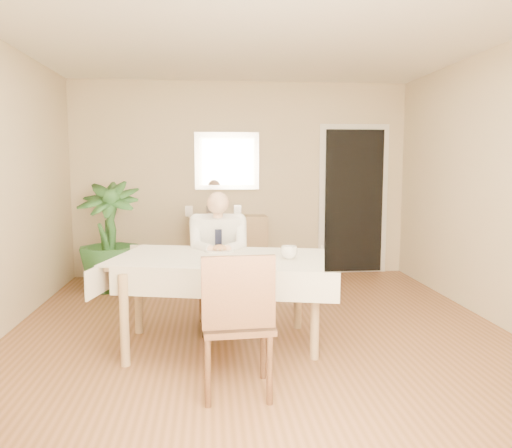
{
  "coord_description": "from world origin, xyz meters",
  "views": [
    {
      "loc": [
        -0.43,
        -4.26,
        1.5
      ],
      "look_at": [
        0.0,
        0.35,
        0.95
      ],
      "focal_mm": 35.0,
      "sensor_mm": 36.0,
      "label": 1
    }
  ],
  "objects": [
    {
      "name": "coffee_mug",
      "position": [
        0.2,
        -0.37,
        0.8
      ],
      "size": [
        0.18,
        0.18,
        0.1
      ],
      "primitive_type": "imported",
      "rotation": [
        0.0,
        0.0,
        0.43
      ],
      "color": "white",
      "rests_on": "dining_table"
    },
    {
      "name": "window",
      "position": [
        0.0,
        -2.47,
        1.45
      ],
      "size": [
        1.34,
        0.04,
        1.44
      ],
      "color": "white",
      "rests_on": "room"
    },
    {
      "name": "photo_frame_left",
      "position": [
        -0.7,
        2.33,
        0.89
      ],
      "size": [
        0.1,
        0.02,
        0.14
      ],
      "primitive_type": "cube",
      "color": "silver",
      "rests_on": "sideboard"
    },
    {
      "name": "room",
      "position": [
        0.0,
        0.0,
        1.3
      ],
      "size": [
        5.0,
        5.02,
        2.6
      ],
      "color": "brown",
      "rests_on": "ground"
    },
    {
      "name": "fork",
      "position": [
        -0.39,
        -0.04,
        0.78
      ],
      "size": [
        0.01,
        0.13,
        0.01
      ],
      "primitive_type": "cylinder",
      "rotation": [
        1.57,
        0.0,
        0.0
      ],
      "color": "silver",
      "rests_on": "dining_table"
    },
    {
      "name": "photo_frame_right",
      "position": [
        -0.06,
        2.4,
        0.89
      ],
      "size": [
        0.1,
        0.02,
        0.14
      ],
      "primitive_type": "cube",
      "color": "silver",
      "rests_on": "sideboard"
    },
    {
      "name": "dining_table",
      "position": [
        -0.35,
        -0.22,
        0.67
      ],
      "size": [
        1.94,
        1.4,
        0.75
      ],
      "rotation": [
        0.0,
        0.0,
        -0.23
      ],
      "color": "#9C8159",
      "rests_on": "ground"
    },
    {
      "name": "chair_far",
      "position": [
        -0.35,
        0.66,
        0.46
      ],
      "size": [
        0.43,
        0.43,
        0.83
      ],
      "rotation": [
        0.0,
        0.0,
        -0.11
      ],
      "color": "#402515",
      "rests_on": "ground"
    },
    {
      "name": "chair_near",
      "position": [
        -0.26,
        -1.18,
        0.54
      ],
      "size": [
        0.48,
        0.48,
        0.96
      ],
      "rotation": [
        0.0,
        0.0,
        0.06
      ],
      "color": "#402515",
      "rests_on": "ground"
    },
    {
      "name": "seated_man",
      "position": [
        -0.35,
        0.38,
        0.69
      ],
      "size": [
        0.48,
        0.72,
        1.24
      ],
      "color": "white",
      "rests_on": "ground"
    },
    {
      "name": "doorway",
      "position": [
        1.55,
        2.46,
        1.0
      ],
      "size": [
        0.96,
        0.07,
        2.1
      ],
      "color": "white",
      "rests_on": "ground"
    },
    {
      "name": "food",
      "position": [
        -0.35,
        0.02,
        0.78
      ],
      "size": [
        0.14,
        0.14,
        0.06
      ],
      "primitive_type": "ellipsoid",
      "color": "#9B6A40",
      "rests_on": "dining_table"
    },
    {
      "name": "sideboard",
      "position": [
        -0.19,
        2.32,
        0.41
      ],
      "size": [
        1.05,
        0.4,
        0.82
      ],
      "primitive_type": "cube",
      "rotation": [
        0.0,
        0.0,
        0.05
      ],
      "color": "#9C8159",
      "rests_on": "ground"
    },
    {
      "name": "photo_frame_center",
      "position": [
        -0.42,
        2.38,
        0.89
      ],
      "size": [
        0.1,
        0.02,
        0.14
      ],
      "primitive_type": "cube",
      "color": "silver",
      "rests_on": "sideboard"
    },
    {
      "name": "potted_palm",
      "position": [
        -1.63,
        1.79,
        0.65
      ],
      "size": [
        0.79,
        0.79,
        1.3
      ],
      "primitive_type": "imported",
      "rotation": [
        0.0,
        0.0,
        -0.09
      ],
      "color": "#234E1F",
      "rests_on": "ground"
    },
    {
      "name": "mirror",
      "position": [
        -0.19,
        2.47,
        1.55
      ],
      "size": [
        0.86,
        0.04,
        0.76
      ],
      "color": "silver",
      "rests_on": "room"
    },
    {
      "name": "plate",
      "position": [
        -0.35,
        0.02,
        0.76
      ],
      "size": [
        0.26,
        0.26,
        0.02
      ],
      "primitive_type": "cylinder",
      "color": "white",
      "rests_on": "dining_table"
    },
    {
      "name": "knife",
      "position": [
        -0.31,
        -0.04,
        0.78
      ],
      "size": [
        0.01,
        0.13,
        0.01
      ],
      "primitive_type": "cylinder",
      "rotation": [
        1.57,
        0.0,
        0.0
      ],
      "color": "silver",
      "rests_on": "dining_table"
    }
  ]
}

